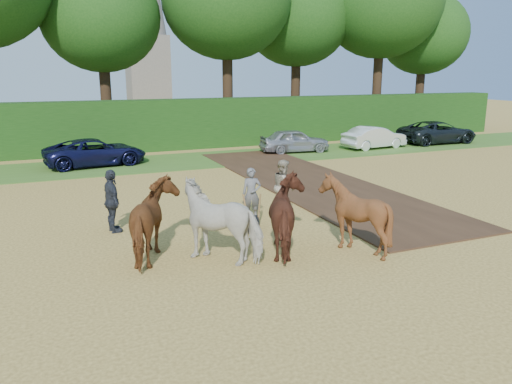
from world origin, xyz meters
name	(u,v)px	position (x,y,z in m)	size (l,w,h in m)	color
ground	(378,234)	(0.00, 0.00, 0.00)	(120.00, 120.00, 0.00)	gold
earth_strip	(309,181)	(1.50, 7.00, 0.03)	(4.50, 17.00, 0.05)	#472D1C
grass_verge	(223,158)	(0.00, 14.00, 0.01)	(50.00, 5.00, 0.03)	#38601E
hedgerow	(199,123)	(0.00, 18.50, 1.50)	(46.00, 1.60, 3.00)	#14380F
spectator_near	(284,186)	(-1.55, 3.22, 0.90)	(0.87, 0.68, 1.79)	#B8AD90
spectator_far	(112,201)	(-7.16, 3.20, 0.94)	(1.11, 0.46, 1.89)	#22262E
plough_team	(258,217)	(-3.91, -0.12, 1.00)	(6.97, 5.13, 2.01)	brown
parked_cars	(262,143)	(2.43, 14.21, 0.70)	(36.29, 3.09, 1.46)	#AAADB1
treeline	(155,0)	(-1.69, 21.69, 8.97)	(48.70, 10.60, 14.21)	#382616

